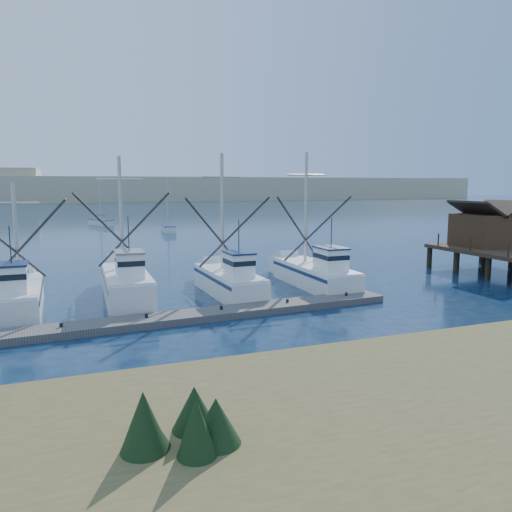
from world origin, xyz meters
The scene contains 7 objects.
ground centered at (0.00, 0.00, 0.00)m, with size 500.00×500.00×0.00m, color #0D1A3A.
shore_bank centered at (-8.00, -10.00, 0.80)m, with size 40.00×10.00×1.60m, color #4C422D.
floating_dock centered at (-6.87, 5.42, 0.19)m, with size 28.05×1.87×0.37m, color #605B56.
dune_ridge centered at (0.00, 210.00, 5.00)m, with size 360.00×60.00×10.00m, color tan.
trawler_fleet centered at (-6.52, 10.45, 0.97)m, with size 27.68×8.78×9.21m.
sailboat_near centered at (3.70, 54.29, 0.50)m, with size 2.08×5.34×8.10m.
sailboat_far centered at (-4.87, 70.50, 0.49)m, with size 3.88×6.46×8.10m.
Camera 1 is at (-10.37, -19.24, 7.00)m, focal length 35.00 mm.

